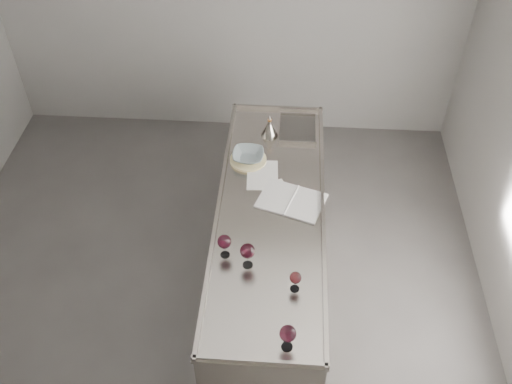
# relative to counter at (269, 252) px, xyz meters

# --- Properties ---
(room_shell) EXTENTS (4.54, 5.04, 2.84)m
(room_shell) POSITION_rel_counter_xyz_m (-0.50, -0.30, 0.93)
(room_shell) COLOR #4F4C4A
(room_shell) RESTS_ON ground
(counter) EXTENTS (0.77, 2.42, 0.97)m
(counter) POSITION_rel_counter_xyz_m (0.00, 0.00, 0.00)
(counter) COLOR gray
(counter) RESTS_ON ground
(wine_glass_left) EXTENTS (0.09, 0.09, 0.18)m
(wine_glass_left) POSITION_rel_counter_xyz_m (-0.28, -0.43, 0.59)
(wine_glass_left) COLOR white
(wine_glass_left) RESTS_ON counter
(wine_glass_middle) EXTENTS (0.10, 0.10, 0.19)m
(wine_glass_middle) POSITION_rel_counter_xyz_m (-0.12, -0.51, 0.60)
(wine_glass_middle) COLOR white
(wine_glass_middle) RESTS_ON counter
(wine_glass_right) EXTENTS (0.10, 0.10, 0.19)m
(wine_glass_right) POSITION_rel_counter_xyz_m (0.15, -1.08, 0.60)
(wine_glass_right) COLOR white
(wine_glass_right) RESTS_ON counter
(wine_glass_small) EXTENTS (0.07, 0.07, 0.15)m
(wine_glass_small) POSITION_rel_counter_xyz_m (0.18, -0.67, 0.57)
(wine_glass_small) COLOR white
(wine_glass_small) RESTS_ON counter
(notebook) EXTENTS (0.53, 0.44, 0.02)m
(notebook) POSITION_rel_counter_xyz_m (0.14, 0.09, 0.47)
(notebook) COLOR white
(notebook) RESTS_ON counter
(loose_paper_top) EXTENTS (0.28, 0.32, 0.00)m
(loose_paper_top) POSITION_rel_counter_xyz_m (0.04, 0.16, 0.47)
(loose_paper_top) COLOR silver
(loose_paper_top) RESTS_ON counter
(loose_paper_under) EXTENTS (0.25, 0.34, 0.00)m
(loose_paper_under) POSITION_rel_counter_xyz_m (-0.08, 0.35, 0.47)
(loose_paper_under) COLOR silver
(loose_paper_under) RESTS_ON counter
(trivet) EXTENTS (0.29, 0.29, 0.02)m
(trivet) POSITION_rel_counter_xyz_m (-0.20, 0.51, 0.48)
(trivet) COLOR beige
(trivet) RESTS_ON counter
(ceramic_bowl) EXTENTS (0.25, 0.25, 0.06)m
(ceramic_bowl) POSITION_rel_counter_xyz_m (-0.20, 0.51, 0.52)
(ceramic_bowl) COLOR gray
(ceramic_bowl) RESTS_ON trivet
(wine_funnel) EXTENTS (0.14, 0.14, 0.20)m
(wine_funnel) POSITION_rel_counter_xyz_m (-0.05, 0.82, 0.53)
(wine_funnel) COLOR gray
(wine_funnel) RESTS_ON counter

